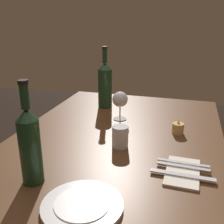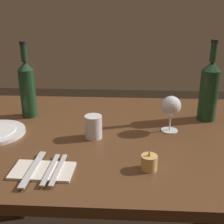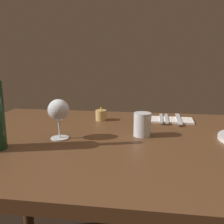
% 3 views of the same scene
% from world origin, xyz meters
% --- Properties ---
extents(dining_table, '(1.30, 0.90, 0.74)m').
position_xyz_m(dining_table, '(0.00, 0.00, 0.65)').
color(dining_table, '#56351E').
rests_on(dining_table, ground).
extents(wine_glass_left, '(0.08, 0.08, 0.15)m').
position_xyz_m(wine_glass_left, '(-0.21, -0.04, 0.84)').
color(wine_glass_left, white).
rests_on(wine_glass_left, dining_table).
extents(wine_bottle, '(0.08, 0.08, 0.34)m').
position_xyz_m(wine_bottle, '(-0.38, -0.17, 0.87)').
color(wine_bottle, '#19381E').
rests_on(wine_bottle, dining_table).
extents(wine_bottle_second, '(0.07, 0.07, 0.33)m').
position_xyz_m(wine_bottle_second, '(0.40, -0.17, 0.87)').
color(wine_bottle_second, '#19381E').
rests_on(wine_bottle_second, dining_table).
extents(water_tumbler, '(0.07, 0.07, 0.09)m').
position_xyz_m(water_tumbler, '(0.09, 0.04, 0.78)').
color(water_tumbler, white).
rests_on(water_tumbler, dining_table).
extents(votive_candle, '(0.05, 0.05, 0.07)m').
position_xyz_m(votive_candle, '(-0.11, 0.25, 0.76)').
color(votive_candle, '#DBB266').
rests_on(votive_candle, dining_table).
extents(folded_napkin, '(0.19, 0.12, 0.01)m').
position_xyz_m(folded_napkin, '(0.22, 0.29, 0.74)').
color(folded_napkin, silver).
rests_on(folded_napkin, dining_table).
extents(fork_inner, '(0.02, 0.18, 0.00)m').
position_xyz_m(fork_inner, '(0.20, 0.29, 0.75)').
color(fork_inner, silver).
rests_on(fork_inner, folded_napkin).
extents(fork_outer, '(0.02, 0.18, 0.00)m').
position_xyz_m(fork_outer, '(0.17, 0.29, 0.75)').
color(fork_outer, silver).
rests_on(fork_outer, folded_napkin).
extents(table_knife, '(0.03, 0.21, 0.00)m').
position_xyz_m(table_knife, '(0.25, 0.29, 0.75)').
color(table_knife, silver).
rests_on(table_knife, folded_napkin).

